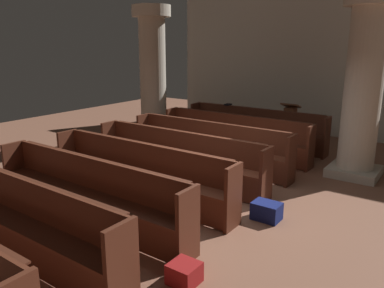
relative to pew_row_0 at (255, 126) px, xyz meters
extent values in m
plane|color=brown|center=(1.14, -3.73, -0.53)|extent=(19.20, 19.20, 0.00)
cube|color=beige|center=(1.14, 2.35, 1.72)|extent=(10.00, 0.16, 4.50)
cube|color=#562819|center=(0.00, -0.02, -0.05)|extent=(3.71, 0.38, 0.05)
cube|color=#562819|center=(0.00, 0.14, 0.21)|extent=(3.71, 0.04, 0.49)
cube|color=#492215|center=(0.00, 0.19, 0.45)|extent=(3.57, 0.06, 0.02)
cube|color=#4E2416|center=(-1.89, -0.02, -0.04)|extent=(0.06, 0.44, 0.98)
cube|color=#4E2416|center=(1.89, -0.02, -0.04)|extent=(0.06, 0.44, 0.98)
cube|color=#522618|center=(0.00, -0.20, -0.29)|extent=(3.71, 0.03, 0.43)
cube|color=#562819|center=(0.00, -1.14, -0.05)|extent=(3.71, 0.38, 0.05)
cube|color=#562819|center=(0.00, -0.97, 0.21)|extent=(3.71, 0.04, 0.49)
cube|color=#492215|center=(0.00, -0.92, 0.45)|extent=(3.57, 0.06, 0.02)
cube|color=#4E2416|center=(-1.89, -1.14, -0.04)|extent=(0.06, 0.44, 0.98)
cube|color=#4E2416|center=(1.89, -1.14, -0.04)|extent=(0.06, 0.44, 0.98)
cube|color=#522618|center=(0.00, -1.31, -0.29)|extent=(3.71, 0.03, 0.43)
cube|color=#562819|center=(0.00, -2.25, -0.05)|extent=(3.71, 0.38, 0.05)
cube|color=#562819|center=(0.00, -2.09, 0.21)|extent=(3.71, 0.04, 0.49)
cube|color=#492215|center=(0.00, -2.04, 0.45)|extent=(3.57, 0.06, 0.02)
cube|color=#4E2416|center=(-1.89, -2.25, -0.04)|extent=(0.06, 0.44, 0.98)
cube|color=#4E2416|center=(1.89, -2.25, -0.04)|extent=(0.06, 0.44, 0.98)
cube|color=#522618|center=(0.00, -2.43, -0.29)|extent=(3.71, 0.03, 0.43)
cube|color=#562819|center=(0.00, -3.37, -0.05)|extent=(3.71, 0.38, 0.05)
cube|color=#562819|center=(0.00, -3.20, 0.21)|extent=(3.71, 0.04, 0.49)
cube|color=#492215|center=(0.00, -3.15, 0.45)|extent=(3.57, 0.06, 0.02)
cube|color=#4E2416|center=(-1.89, -3.37, -0.04)|extent=(0.06, 0.44, 0.98)
cube|color=#4E2416|center=(1.89, -3.37, -0.04)|extent=(0.06, 0.44, 0.98)
cube|color=#522618|center=(0.00, -3.54, -0.29)|extent=(3.71, 0.03, 0.43)
cube|color=#562819|center=(0.00, -4.48, -0.05)|extent=(3.71, 0.38, 0.05)
cube|color=#562819|center=(0.00, -4.32, 0.21)|extent=(3.71, 0.04, 0.49)
cube|color=#492215|center=(0.00, -4.27, 0.45)|extent=(3.57, 0.06, 0.02)
cube|color=#4E2416|center=(-1.89, -4.48, -0.04)|extent=(0.06, 0.44, 0.98)
cube|color=#4E2416|center=(1.89, -4.48, -0.04)|extent=(0.06, 0.44, 0.98)
cube|color=#522618|center=(0.00, -4.66, -0.29)|extent=(3.71, 0.03, 0.43)
cube|color=#562819|center=(0.00, -5.60, -0.05)|extent=(3.71, 0.38, 0.05)
cube|color=#562819|center=(0.00, -5.43, 0.21)|extent=(3.71, 0.04, 0.49)
cube|color=#492215|center=(0.00, -5.38, 0.45)|extent=(3.57, 0.06, 0.02)
cube|color=#4E2416|center=(-1.89, -5.60, -0.04)|extent=(0.06, 0.44, 0.98)
cube|color=#4E2416|center=(1.89, -5.60, -0.04)|extent=(0.06, 0.44, 0.98)
cube|color=#522618|center=(0.00, -5.77, -0.29)|extent=(3.71, 0.03, 0.43)
cube|color=#562819|center=(0.00, -6.71, -0.05)|extent=(3.71, 0.38, 0.05)
cube|color=#562819|center=(0.00, -6.54, 0.21)|extent=(3.71, 0.04, 0.49)
cube|color=#492215|center=(0.00, -6.50, 0.45)|extent=(3.57, 0.06, 0.02)
cube|color=#4E2416|center=(1.89, -6.71, -0.04)|extent=(0.06, 0.44, 0.98)
cube|color=#522618|center=(0.00, -6.89, -0.29)|extent=(3.71, 0.03, 0.43)
cube|color=#B6AD9A|center=(2.77, -0.96, -0.44)|extent=(0.97, 0.97, 0.18)
cylinder|color=beige|center=(2.77, -0.96, 1.23)|extent=(0.72, 0.72, 3.16)
cube|color=#B6AD9A|center=(-2.72, -0.92, -0.44)|extent=(0.97, 0.97, 0.18)
cylinder|color=beige|center=(-2.72, -0.92, 1.23)|extent=(0.72, 0.72, 3.16)
cylinder|color=beige|center=(-2.72, -0.92, 2.96)|extent=(1.04, 1.04, 0.30)
cube|color=brown|center=(0.58, 0.98, -0.50)|extent=(0.45, 0.45, 0.06)
cube|color=brown|center=(0.58, 0.98, -0.05)|extent=(0.28, 0.28, 0.95)
cube|color=brown|center=(0.58, 0.98, 0.48)|extent=(0.48, 0.35, 0.15)
cube|color=black|center=(-0.94, 0.19, 0.47)|extent=(0.15, 0.21, 0.04)
cube|color=maroon|center=(2.10, -5.96, -0.41)|extent=(0.33, 0.32, 0.24)
cube|color=navy|center=(2.17, -3.91, -0.39)|extent=(0.43, 0.31, 0.28)
camera|label=1|loc=(4.40, -9.04, 2.14)|focal=35.85mm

